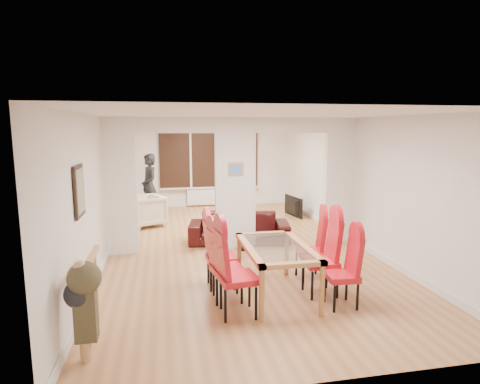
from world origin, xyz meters
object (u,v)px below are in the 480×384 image
object	(u,v)px
dining_chair_rb	(321,256)
person	(149,187)
dining_chair_lc	(221,252)
dining_chair_la	(238,271)
bottle	(225,207)
coffee_table	(230,216)
dining_chair_ra	(342,270)
television	(290,206)
sofa	(239,228)
dining_chair_lb	(227,263)
dining_table	(276,270)
dining_chair_rc	(311,247)
bowl	(236,209)
armchair	(145,211)

from	to	relation	value
dining_chair_rb	person	distance (m)	6.02
dining_chair_lc	dining_chair_la	bearing A→B (deg)	-87.90
bottle	coffee_table	bearing A→B (deg)	16.96
dining_chair_ra	television	distance (m)	5.63
dining_chair_la	dining_chair_lc	xyz separation A→B (m)	(-0.08, 0.96, -0.05)
sofa	bottle	xyz separation A→B (m)	(-0.01, 1.90, 0.09)
dining_chair_ra	television	size ratio (longest dim) A/B	1.07
dining_chair_ra	person	world-z (taller)	person
dining_chair_lb	dining_chair_ra	xyz separation A→B (m)	(1.48, -0.50, -0.02)
television	bottle	distance (m)	1.89
dining_chair_lc	bottle	bearing A→B (deg)	77.72
dining_table	dining_chair_rb	size ratio (longest dim) A/B	1.39
dining_chair_rc	television	xyz separation A→B (m)	(1.12, 4.48, -0.25)
dining_chair_rb	coffee_table	size ratio (longest dim) A/B	1.03
dining_chair_la	dining_chair_rc	xyz separation A→B (m)	(1.37, 1.02, -0.06)
dining_table	bottle	bearing A→B (deg)	90.16
person	television	distance (m)	3.82
person	dining_chair_rc	bearing A→B (deg)	8.45
dining_chair_lb	coffee_table	distance (m)	4.82
dining_chair_ra	bowl	bearing A→B (deg)	98.51
dining_chair_la	coffee_table	size ratio (longest dim) A/B	1.06
dining_chair_lc	coffee_table	bearing A→B (deg)	75.95
dining_chair_rb	armchair	size ratio (longest dim) A/B	1.36
dining_table	dining_chair_ra	bearing A→B (deg)	-33.94
dining_chair_la	armchair	size ratio (longest dim) A/B	1.40
armchair	bowl	bearing A→B (deg)	71.65
dining_chair_la	bowl	bearing A→B (deg)	72.26
dining_table	sofa	xyz separation A→B (m)	(-0.01, 2.77, -0.07)
dining_chair_lb	person	world-z (taller)	person
television	dining_table	bearing A→B (deg)	149.93
bowl	dining_chair_rc	bearing A→B (deg)	-84.60
dining_chair_la	dining_chair_lc	world-z (taller)	dining_chair_la
sofa	bowl	world-z (taller)	sofa
sofa	bowl	xyz separation A→B (m)	(0.32, 2.05, -0.02)
dining_chair_lb	dining_chair_rc	distance (m)	1.53
dining_chair_lb	television	size ratio (longest dim) A/B	1.12
dining_chair_rc	dining_chair_ra	bearing A→B (deg)	-75.41
dining_chair_rb	coffee_table	world-z (taller)	dining_chair_rb
dining_chair_ra	person	distance (m)	6.48
dining_chair_lc	dining_chair_rc	bearing A→B (deg)	-0.50
dining_chair_lb	dining_chair_rc	size ratio (longest dim) A/B	1.01
dining_chair_rb	coffee_table	bearing A→B (deg)	100.62
television	sofa	bearing A→B (deg)	130.43
person	dining_chair_rb	bearing A→B (deg)	5.05
dining_chair_lc	person	xyz separation A→B (m)	(-1.19, 4.90, 0.33)
bottle	dining_chair_rc	bearing A→B (deg)	-79.97
coffee_table	bowl	size ratio (longest dim) A/B	4.77
dining_chair_lb	dining_chair_rc	world-z (taller)	dining_chair_lb
television	bowl	bearing A→B (deg)	86.62
armchair	coffee_table	bearing A→B (deg)	69.07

